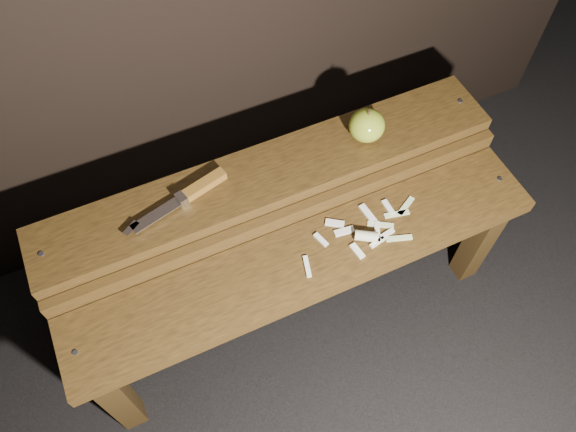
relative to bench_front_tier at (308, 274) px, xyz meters
name	(u,v)px	position (x,y,z in m)	size (l,w,h in m)	color
ground	(296,309)	(0.00, 0.06, -0.35)	(60.00, 60.00, 0.00)	black
bench_front_tier	(308,274)	(0.00, 0.00, 0.00)	(1.20, 0.20, 0.42)	black
bench_rear_tier	(271,192)	(0.00, 0.23, 0.06)	(1.20, 0.21, 0.50)	black
apple	(367,125)	(0.27, 0.23, 0.19)	(0.09, 0.09, 0.09)	olive
knife	(192,192)	(-0.20, 0.24, 0.16)	(0.28, 0.09, 0.02)	brown
apple_scraps	(366,232)	(0.16, 0.01, 0.07)	(0.35, 0.14, 0.03)	beige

